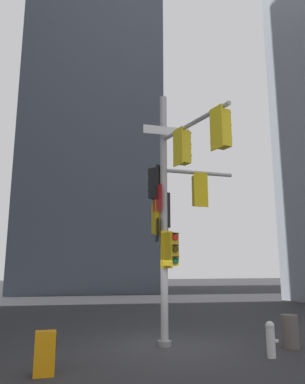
{
  "coord_description": "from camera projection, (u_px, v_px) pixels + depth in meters",
  "views": [
    {
      "loc": [
        -3.54,
        -11.04,
        2.29
      ],
      "look_at": [
        -0.21,
        0.55,
        4.74
      ],
      "focal_mm": 34.65,
      "sensor_mm": 36.0,
      "label": 1
    }
  ],
  "objects": [
    {
      "name": "signal_pole_assembly",
      "position": [
        174.0,
        197.0,
        11.5
      ],
      "size": [
        3.2,
        3.71,
        7.91
      ],
      "color": "#B2B2B5",
      "rests_on": "ground"
    },
    {
      "name": "building_mid_block",
      "position": [
        86.0,
        141.0,
        39.99
      ],
      "size": [
        13.3,
        13.3,
        31.4
      ],
      "primitive_type": "cube",
      "color": "#4C5460",
      "rests_on": "ground"
    },
    {
      "name": "ground",
      "position": [
        165.0,
        346.0,
        10.9
      ],
      "size": [
        120.0,
        120.0,
        0.0
      ],
      "primitive_type": "plane",
      "color": "#2D2D30"
    },
    {
      "name": "trash_bin",
      "position": [
        290.0,
        331.0,
        10.72
      ],
      "size": [
        0.48,
        0.48,
        0.93
      ],
      "primitive_type": "cylinder",
      "color": "#59514C",
      "rests_on": "ground"
    },
    {
      "name": "newspaper_box",
      "position": [
        45.0,
        353.0,
        8.04
      ],
      "size": [
        0.45,
        0.36,
        0.91
      ],
      "color": "orange",
      "rests_on": "ground"
    },
    {
      "name": "fire_hydrant",
      "position": [
        271.0,
        338.0,
        9.59
      ],
      "size": [
        0.33,
        0.23,
        0.91
      ],
      "color": "silver",
      "rests_on": "ground"
    }
  ]
}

